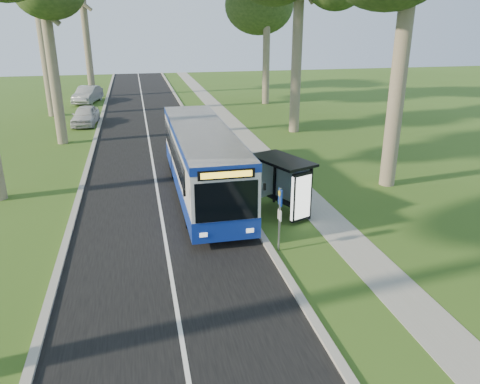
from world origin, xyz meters
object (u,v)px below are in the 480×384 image
(bus_shelter, at_px, (288,178))
(litter_bin, at_px, (276,185))
(bus, at_px, (202,161))
(bus_stop_sign, at_px, (280,212))
(car_white, at_px, (85,115))
(car_silver, at_px, (88,95))

(bus_shelter, distance_m, litter_bin, 2.61)
(bus, distance_m, bus_shelter, 4.46)
(bus_stop_sign, distance_m, car_white, 24.66)
(car_silver, bearing_deg, bus_stop_sign, -61.81)
(bus_stop_sign, distance_m, car_silver, 34.89)
(litter_bin, height_order, car_silver, car_silver)
(bus_shelter, relative_size, litter_bin, 2.92)
(car_silver, bearing_deg, bus, -62.02)
(car_white, bearing_deg, bus_stop_sign, -64.68)
(litter_bin, xyz_separation_m, car_white, (-9.74, 18.01, 0.18))
(bus_stop_sign, bearing_deg, bus_shelter, 66.00)
(litter_bin, relative_size, car_silver, 0.22)
(bus_stop_sign, height_order, litter_bin, bus_stop_sign)
(car_white, bearing_deg, car_silver, 99.21)
(car_silver, bearing_deg, car_white, -73.11)
(bus_shelter, bearing_deg, car_white, 93.30)
(bus_stop_sign, xyz_separation_m, bus_shelter, (1.20, 2.85, 0.18))
(car_white, bearing_deg, bus, -63.33)
(bus_stop_sign, relative_size, car_silver, 0.49)
(car_silver, bearing_deg, bus_shelter, -58.47)
(car_silver, bearing_deg, litter_bin, -56.65)
(bus_shelter, distance_m, car_white, 22.49)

